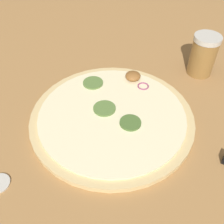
{
  "coord_description": "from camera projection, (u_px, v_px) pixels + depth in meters",
  "views": [
    {
      "loc": [
        0.21,
        0.33,
        0.42
      ],
      "look_at": [
        0.0,
        0.0,
        0.02
      ],
      "focal_mm": 42.0,
      "sensor_mm": 36.0,
      "label": 1
    }
  ],
  "objects": [
    {
      "name": "spice_jar",
      "position": [
        203.0,
        55.0,
        0.66
      ],
      "size": [
        0.07,
        0.07,
        0.11
      ],
      "color": "olive",
      "rests_on": "ground_plane"
    },
    {
      "name": "ground_plane",
      "position": [
        112.0,
        119.0,
        0.58
      ],
      "size": [
        3.0,
        3.0,
        0.0
      ],
      "primitive_type": "plane",
      "color": "#9E703F"
    },
    {
      "name": "pizza",
      "position": [
        112.0,
        116.0,
        0.57
      ],
      "size": [
        0.35,
        0.35,
        0.03
      ],
      "color": "#D6B77A",
      "rests_on": "ground_plane"
    }
  ]
}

